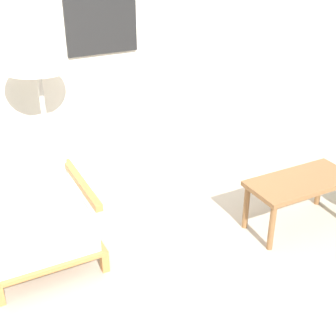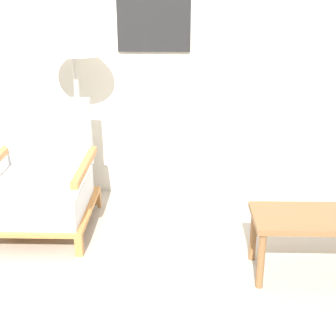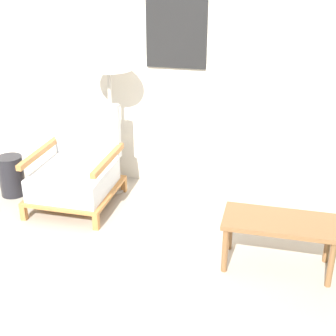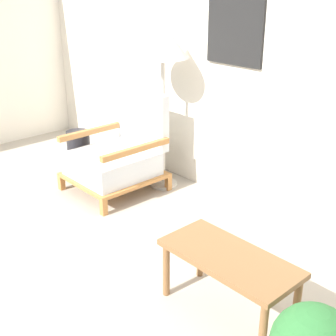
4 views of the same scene
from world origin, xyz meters
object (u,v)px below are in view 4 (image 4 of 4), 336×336
armchair (118,156)px  floor_lamp (163,47)px  coffee_table (229,264)px  vase (79,150)px

armchair → floor_lamp: 1.06m
coffee_table → vase: coffee_table is taller
floor_lamp → coffee_table: floor_lamp is taller
vase → armchair: bearing=-0.2°
armchair → coffee_table: armchair is taller
coffee_table → armchair: bearing=162.3°
armchair → vase: size_ratio=2.26×
coffee_table → floor_lamp: bearing=149.8°
armchair → floor_lamp: floor_lamp is taller
floor_lamp → vase: 1.48m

